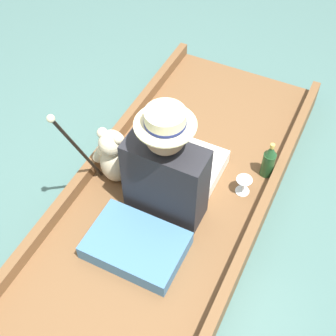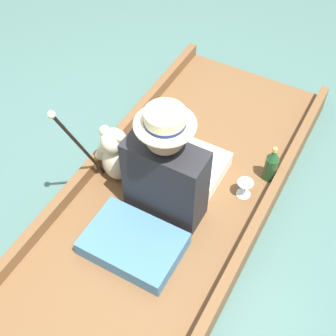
# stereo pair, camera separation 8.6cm
# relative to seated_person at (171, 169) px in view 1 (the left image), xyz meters

# --- Properties ---
(ground_plane) EXTENTS (16.00, 16.00, 0.00)m
(ground_plane) POSITION_rel_seated_person_xyz_m (-0.01, -0.01, -0.44)
(ground_plane) COLOR #476B66
(punt_boat) EXTENTS (1.19, 2.91, 0.23)m
(punt_boat) POSITION_rel_seated_person_xyz_m (-0.01, -0.01, -0.37)
(punt_boat) COLOR brown
(punt_boat) RESTS_ON ground_plane
(seat_cushion) EXTENTS (0.56, 0.39, 0.11)m
(seat_cushion) POSITION_rel_seated_person_xyz_m (-0.02, -0.42, -0.25)
(seat_cushion) COLOR teal
(seat_cushion) RESTS_ON punt_boat
(seated_person) EXTENTS (0.48, 0.70, 0.83)m
(seated_person) POSITION_rel_seated_person_xyz_m (0.00, 0.00, 0.00)
(seated_person) COLOR white
(seated_person) RESTS_ON punt_boat
(teddy_bear) EXTENTS (0.31, 0.18, 0.44)m
(teddy_bear) POSITION_rel_seated_person_xyz_m (-0.40, 0.00, -0.10)
(teddy_bear) COLOR beige
(teddy_bear) RESTS_ON punt_boat
(wine_glass) EXTENTS (0.10, 0.10, 0.12)m
(wine_glass) POSITION_rel_seated_person_xyz_m (0.39, 0.27, -0.22)
(wine_glass) COLOR silver
(wine_glass) RESTS_ON punt_boat
(walking_cane) EXTENTS (0.04, 0.35, 0.82)m
(walking_cane) POSITION_rel_seated_person_xyz_m (-0.51, -0.21, 0.17)
(walking_cane) COLOR black
(walking_cane) RESTS_ON punt_boat
(champagne_bottle) EXTENTS (0.08, 0.08, 0.28)m
(champagne_bottle) POSITION_rel_seated_person_xyz_m (0.48, 0.48, -0.18)
(champagne_bottle) COLOR #1E4723
(champagne_bottle) RESTS_ON punt_boat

